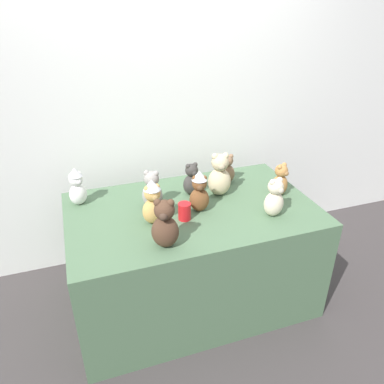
{
  "coord_description": "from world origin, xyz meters",
  "views": [
    {
      "loc": [
        -0.68,
        -1.73,
        2.01
      ],
      "look_at": [
        0.0,
        0.25,
        0.89
      ],
      "focal_mm": 34.63,
      "sensor_mm": 36.0,
      "label": 1
    }
  ],
  "objects_px": {
    "teddy_bear_sand": "(220,176)",
    "teddy_bear_honey": "(153,202)",
    "teddy_bear_mocha": "(227,170)",
    "teddy_bear_cream": "(274,198)",
    "teddy_bear_chestnut": "(199,192)",
    "teddy_bear_ash": "(152,190)",
    "display_table": "(192,255)",
    "teddy_bear_cocoa": "(165,225)",
    "teddy_bear_charcoal": "(192,180)",
    "party_cup_red": "(184,211)",
    "teddy_bear_snow": "(77,187)",
    "teddy_bear_caramel": "(280,181)"
  },
  "relations": [
    {
      "from": "teddy_bear_sand",
      "to": "teddy_bear_honey",
      "type": "bearing_deg",
      "value": -147.57
    },
    {
      "from": "teddy_bear_mocha",
      "to": "teddy_bear_cream",
      "type": "height_order",
      "value": "teddy_bear_cream"
    },
    {
      "from": "teddy_bear_chestnut",
      "to": "teddy_bear_honey",
      "type": "height_order",
      "value": "teddy_bear_honey"
    },
    {
      "from": "teddy_bear_ash",
      "to": "display_table",
      "type": "bearing_deg",
      "value": 0.02
    },
    {
      "from": "teddy_bear_mocha",
      "to": "teddy_bear_cocoa",
      "type": "height_order",
      "value": "teddy_bear_cocoa"
    },
    {
      "from": "teddy_bear_mocha",
      "to": "teddy_bear_chestnut",
      "type": "relative_size",
      "value": 0.81
    },
    {
      "from": "teddy_bear_charcoal",
      "to": "teddy_bear_cocoa",
      "type": "bearing_deg",
      "value": -132.73
    },
    {
      "from": "teddy_bear_cocoa",
      "to": "teddy_bear_charcoal",
      "type": "bearing_deg",
      "value": 78.64
    },
    {
      "from": "party_cup_red",
      "to": "teddy_bear_cocoa",
      "type": "bearing_deg",
      "value": -128.68
    },
    {
      "from": "display_table",
      "to": "teddy_bear_snow",
      "type": "relative_size",
      "value": 6.15
    },
    {
      "from": "display_table",
      "to": "party_cup_red",
      "type": "distance_m",
      "value": 0.46
    },
    {
      "from": "teddy_bear_snow",
      "to": "teddy_bear_ash",
      "type": "height_order",
      "value": "teddy_bear_snow"
    },
    {
      "from": "teddy_bear_honey",
      "to": "teddy_bear_caramel",
      "type": "relative_size",
      "value": 1.25
    },
    {
      "from": "teddy_bear_charcoal",
      "to": "teddy_bear_snow",
      "type": "distance_m",
      "value": 0.76
    },
    {
      "from": "display_table",
      "to": "party_cup_red",
      "type": "bearing_deg",
      "value": -128.32
    },
    {
      "from": "teddy_bear_mocha",
      "to": "teddy_bear_chestnut",
      "type": "distance_m",
      "value": 0.45
    },
    {
      "from": "teddy_bear_cream",
      "to": "teddy_bear_snow",
      "type": "bearing_deg",
      "value": 139.22
    },
    {
      "from": "teddy_bear_chestnut",
      "to": "party_cup_red",
      "type": "xyz_separation_m",
      "value": [
        -0.12,
        -0.07,
        -0.08
      ]
    },
    {
      "from": "teddy_bear_sand",
      "to": "teddy_bear_caramel",
      "type": "height_order",
      "value": "teddy_bear_sand"
    },
    {
      "from": "teddy_bear_snow",
      "to": "display_table",
      "type": "bearing_deg",
      "value": -50.13
    },
    {
      "from": "teddy_bear_honey",
      "to": "teddy_bear_cocoa",
      "type": "xyz_separation_m",
      "value": [
        0.01,
        -0.25,
        -0.01
      ]
    },
    {
      "from": "display_table",
      "to": "teddy_bear_cocoa",
      "type": "relative_size",
      "value": 5.45
    },
    {
      "from": "display_table",
      "to": "teddy_bear_charcoal",
      "type": "height_order",
      "value": "teddy_bear_charcoal"
    },
    {
      "from": "teddy_bear_charcoal",
      "to": "teddy_bear_chestnut",
      "type": "height_order",
      "value": "teddy_bear_chestnut"
    },
    {
      "from": "teddy_bear_snow",
      "to": "party_cup_red",
      "type": "xyz_separation_m",
      "value": [
        0.61,
        -0.41,
        -0.07
      ]
    },
    {
      "from": "teddy_bear_sand",
      "to": "teddy_bear_cream",
      "type": "height_order",
      "value": "teddy_bear_sand"
    },
    {
      "from": "teddy_bear_chestnut",
      "to": "teddy_bear_cocoa",
      "type": "relative_size",
      "value": 0.95
    },
    {
      "from": "teddy_bear_sand",
      "to": "teddy_bear_snow",
      "type": "bearing_deg",
      "value": 179.91
    },
    {
      "from": "teddy_bear_charcoal",
      "to": "display_table",
      "type": "bearing_deg",
      "value": -118.6
    },
    {
      "from": "teddy_bear_caramel",
      "to": "party_cup_red",
      "type": "distance_m",
      "value": 0.73
    },
    {
      "from": "display_table",
      "to": "teddy_bear_snow",
      "type": "xyz_separation_m",
      "value": [
        -0.69,
        0.3,
        0.51
      ]
    },
    {
      "from": "display_table",
      "to": "teddy_bear_cream",
      "type": "bearing_deg",
      "value": -28.24
    },
    {
      "from": "display_table",
      "to": "teddy_bear_caramel",
      "type": "height_order",
      "value": "teddy_bear_caramel"
    },
    {
      "from": "display_table",
      "to": "teddy_bear_mocha",
      "type": "xyz_separation_m",
      "value": [
        0.36,
        0.27,
        0.49
      ]
    },
    {
      "from": "teddy_bear_charcoal",
      "to": "teddy_bear_cocoa",
      "type": "xyz_separation_m",
      "value": [
        -0.33,
        -0.53,
        0.03
      ]
    },
    {
      "from": "teddy_bear_sand",
      "to": "teddy_bear_ash",
      "type": "xyz_separation_m",
      "value": [
        -0.48,
        -0.01,
        -0.02
      ]
    },
    {
      "from": "teddy_bear_cream",
      "to": "party_cup_red",
      "type": "height_order",
      "value": "teddy_bear_cream"
    },
    {
      "from": "teddy_bear_charcoal",
      "to": "teddy_bear_sand",
      "type": "distance_m",
      "value": 0.19
    },
    {
      "from": "teddy_bear_mocha",
      "to": "teddy_bear_cream",
      "type": "relative_size",
      "value": 0.89
    },
    {
      "from": "teddy_bear_sand",
      "to": "teddy_bear_caramel",
      "type": "bearing_deg",
      "value": -8.62
    },
    {
      "from": "teddy_bear_mocha",
      "to": "teddy_bear_snow",
      "type": "height_order",
      "value": "teddy_bear_snow"
    },
    {
      "from": "teddy_bear_snow",
      "to": "teddy_bear_caramel",
      "type": "distance_m",
      "value": 1.37
    },
    {
      "from": "teddy_bear_chestnut",
      "to": "teddy_bear_sand",
      "type": "relative_size",
      "value": 0.91
    },
    {
      "from": "display_table",
      "to": "teddy_bear_sand",
      "type": "distance_m",
      "value": 0.59
    },
    {
      "from": "teddy_bear_charcoal",
      "to": "teddy_bear_sand",
      "type": "relative_size",
      "value": 0.76
    },
    {
      "from": "teddy_bear_honey",
      "to": "teddy_bear_snow",
      "type": "height_order",
      "value": "teddy_bear_honey"
    },
    {
      "from": "teddy_bear_honey",
      "to": "teddy_bear_cocoa",
      "type": "bearing_deg",
      "value": -97.66
    },
    {
      "from": "display_table",
      "to": "teddy_bear_ash",
      "type": "height_order",
      "value": "teddy_bear_ash"
    },
    {
      "from": "teddy_bear_cream",
      "to": "display_table",
      "type": "bearing_deg",
      "value": 136.22
    },
    {
      "from": "teddy_bear_chestnut",
      "to": "teddy_bear_ash",
      "type": "xyz_separation_m",
      "value": [
        -0.27,
        0.15,
        -0.02
      ]
    }
  ]
}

